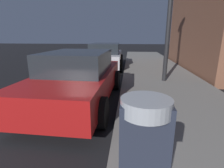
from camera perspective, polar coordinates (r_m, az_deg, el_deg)
car_red at (r=4.92m, az=-11.07°, el=2.01°), size 2.13×4.41×1.43m
car_silver at (r=10.23m, az=-2.16°, el=9.33°), size 2.11×4.26×1.43m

